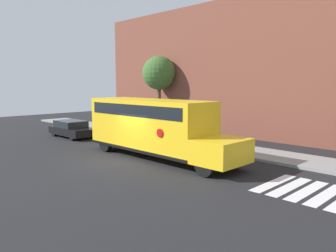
{
  "coord_description": "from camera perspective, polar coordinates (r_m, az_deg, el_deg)",
  "views": [
    {
      "loc": [
        13.83,
        -10.48,
        4.12
      ],
      "look_at": [
        0.96,
        2.28,
        1.79
      ],
      "focal_mm": 35.0,
      "sensor_mm": 36.0,
      "label": 1
    }
  ],
  "objects": [
    {
      "name": "ground_plane",
      "position": [
        17.84,
        -7.42,
        -6.08
      ],
      "size": [
        60.0,
        60.0,
        0.0
      ],
      "primitive_type": "plane",
      "color": "black"
    },
    {
      "name": "sidewalk_strip",
      "position": [
        22.27,
        6.01,
        -3.17
      ],
      "size": [
        44.0,
        3.0,
        0.15
      ],
      "color": "gray",
      "rests_on": "ground"
    },
    {
      "name": "building_backdrop",
      "position": [
        27.28,
        14.96,
        9.64
      ],
      "size": [
        32.0,
        4.0,
        10.67
      ],
      "color": "brown",
      "rests_on": "ground"
    },
    {
      "name": "crosswalk_stripes",
      "position": [
        14.03,
        23.1,
        -10.32
      ],
      "size": [
        3.3,
        3.2,
        0.01
      ],
      "color": "white",
      "rests_on": "ground"
    },
    {
      "name": "school_bus",
      "position": [
        18.37,
        -2.46,
        0.21
      ],
      "size": [
        10.07,
        2.57,
        3.25
      ],
      "color": "yellow",
      "rests_on": "ground"
    },
    {
      "name": "parked_car",
      "position": [
        26.57,
        -16.37,
        -0.47
      ],
      "size": [
        4.33,
        1.89,
        1.28
      ],
      "color": "black",
      "rests_on": "ground"
    },
    {
      "name": "tree_near_sidewalk",
      "position": [
        30.03,
        -1.57,
        9.15
      ],
      "size": [
        3.04,
        3.04,
        6.63
      ],
      "color": "brown",
      "rests_on": "ground"
    }
  ]
}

